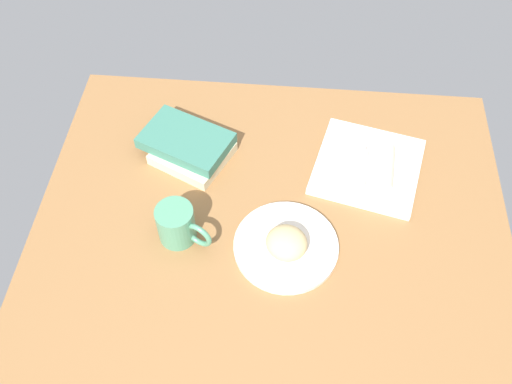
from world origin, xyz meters
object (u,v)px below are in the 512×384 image
object	(u,v)px
round_plate	(286,246)
breakfast_wrap	(380,169)
book_stack	(189,146)
sauce_cup	(357,145)
square_plate	(367,166)
scone_pastry	(287,243)
coffee_mug	(178,224)

from	to	relation	value
round_plate	breakfast_wrap	distance (cm)	29.88
round_plate	book_stack	bearing A→B (deg)	135.39
breakfast_wrap	book_stack	bearing A→B (deg)	0.42
sauce_cup	round_plate	bearing A→B (deg)	-118.61
breakfast_wrap	square_plate	bearing A→B (deg)	-53.74
round_plate	scone_pastry	world-z (taller)	scone_pastry
square_plate	book_stack	xyz separation A→B (cm)	(-44.62, 0.80, 2.23)
square_plate	book_stack	distance (cm)	44.68
sauce_cup	book_stack	size ratio (longest dim) A/B	0.20
square_plate	sauce_cup	world-z (taller)	sauce_cup
breakfast_wrap	coffee_mug	xyz separation A→B (cm)	(-45.37, -19.75, 0.03)
sauce_cup	book_stack	xyz separation A→B (cm)	(-41.81, -4.04, 0.01)
square_plate	scone_pastry	bearing A→B (deg)	-126.03
square_plate	coffee_mug	bearing A→B (deg)	-151.28
scone_pastry	square_plate	size ratio (longest dim) A/B	0.37
round_plate	scone_pastry	xyz separation A→B (cm)	(0.06, -1.27, 3.55)
scone_pastry	breakfast_wrap	size ratio (longest dim) A/B	0.73
book_stack	coffee_mug	distance (cm)	24.55
scone_pastry	sauce_cup	world-z (taller)	scone_pastry
breakfast_wrap	book_stack	distance (cm)	47.14
round_plate	coffee_mug	bearing A→B (deg)	177.70
square_plate	coffee_mug	world-z (taller)	coffee_mug
book_stack	round_plate	bearing A→B (deg)	-44.61
scone_pastry	breakfast_wrap	world-z (taller)	breakfast_wrap
square_plate	breakfast_wrap	world-z (taller)	breakfast_wrap
scone_pastry	book_stack	world-z (taller)	scone_pastry
sauce_cup	breakfast_wrap	world-z (taller)	breakfast_wrap
square_plate	coffee_mug	size ratio (longest dim) A/B	1.92
round_plate	square_plate	xyz separation A→B (cm)	(18.87, 24.60, 0.10)
sauce_cup	coffee_mug	bearing A→B (deg)	-144.76
scone_pastry	sauce_cup	xyz separation A→B (cm)	(16.00, 30.71, -1.23)
sauce_cup	breakfast_wrap	size ratio (longest dim) A/B	0.40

